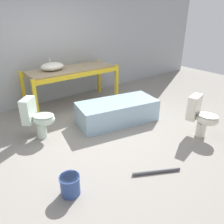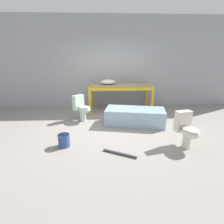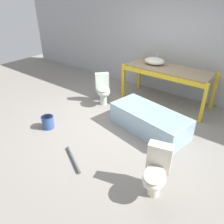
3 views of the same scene
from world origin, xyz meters
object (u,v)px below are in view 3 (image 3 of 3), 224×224
at_px(bathtub_main, 149,119).
at_px(toilet_far, 103,89).
at_px(sink_basin, 155,61).
at_px(bucket_white, 48,122).
at_px(toilet_near, 156,171).

relative_size(bathtub_main, toilet_far, 2.30).
distance_m(sink_basin, bathtub_main, 1.74).
bearing_deg(sink_basin, bucket_white, -110.80).
height_order(sink_basin, bucket_white, sink_basin).
bearing_deg(bucket_white, toilet_far, 82.61).
distance_m(sink_basin, toilet_near, 3.22).
bearing_deg(sink_basin, bathtub_main, -63.32).
bearing_deg(toilet_near, bathtub_main, 107.37).
height_order(sink_basin, toilet_far, sink_basin).
bearing_deg(sink_basin, toilet_far, -126.77).
relative_size(toilet_far, bucket_white, 2.79).
bearing_deg(bathtub_main, sink_basin, 127.58).
relative_size(toilet_near, toilet_far, 1.00).
distance_m(toilet_near, toilet_far, 2.89).
bearing_deg(toilet_near, bucket_white, 162.40).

